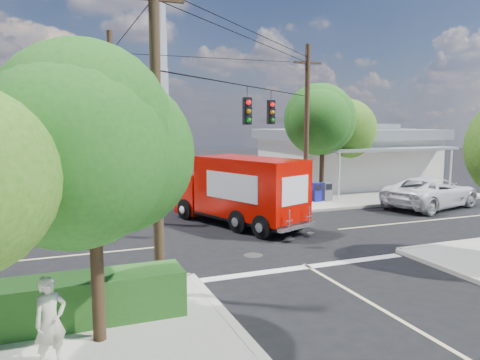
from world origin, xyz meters
TOP-DOWN VIEW (x-y plane):
  - ground at (0.00, 0.00)m, footprint 120.00×120.00m
  - sidewalk_ne at (10.88, 10.88)m, footprint 14.12×14.12m
  - road_markings at (0.00, -1.47)m, footprint 32.00×32.00m
  - building_ne at (12.50, 11.97)m, footprint 11.80×10.20m
  - radio_tower at (0.50, 20.00)m, footprint 0.80×0.80m
  - tree_sw_front at (-6.99, -7.54)m, footprint 3.88×3.78m
  - tree_ne_front at (7.21, 6.76)m, footprint 4.21×4.14m
  - tree_ne_back at (9.81, 8.96)m, footprint 3.77×3.66m
  - palm_nw_front at (-7.50, 7.50)m, footprint 3.01×3.08m
  - palm_nw_back at (-9.50, 9.00)m, footprint 3.01×3.08m
  - utility_poles at (-1.58, 1.60)m, footprint 12.00×10.68m
  - picket_fence at (-7.80, -5.60)m, footprint 5.94×0.06m
  - hedge_sw at (-8.00, -6.40)m, footprint 6.20×1.20m
  - vending_boxes at (6.50, 6.20)m, footprint 1.90×0.50m
  - delivery_truck at (0.15, 2.42)m, footprint 4.76×7.69m
  - parked_car at (11.86, 2.69)m, footprint 6.82×4.47m
  - pedestrian at (-7.96, -8.30)m, footprint 0.78×0.69m

SIDE VIEW (x-z plane):
  - ground at x=0.00m, z-range 0.00..0.00m
  - road_markings at x=0.00m, z-range 0.00..0.01m
  - sidewalk_ne at x=10.88m, z-range 0.00..0.14m
  - picket_fence at x=-7.80m, z-range 0.18..1.18m
  - hedge_sw at x=-8.00m, z-range 0.14..1.24m
  - vending_boxes at x=6.50m, z-range 0.14..1.24m
  - parked_car at x=11.86m, z-range 0.00..1.74m
  - pedestrian at x=-7.96m, z-range 0.14..1.93m
  - delivery_truck at x=0.15m, z-range 0.03..3.24m
  - building_ne at x=12.50m, z-range 0.07..4.57m
  - tree_ne_back at x=9.81m, z-range 1.27..7.10m
  - tree_sw_front at x=-6.99m, z-range 1.32..7.35m
  - palm_nw_back at x=-9.50m, z-range 2.08..7.27m
  - utility_poles at x=-1.58m, z-range 0.17..9.17m
  - tree_ne_front at x=7.21m, z-range 1.44..8.09m
  - palm_nw_front at x=-7.50m, z-range 2.25..7.84m
  - radio_tower at x=0.50m, z-range -2.86..14.14m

